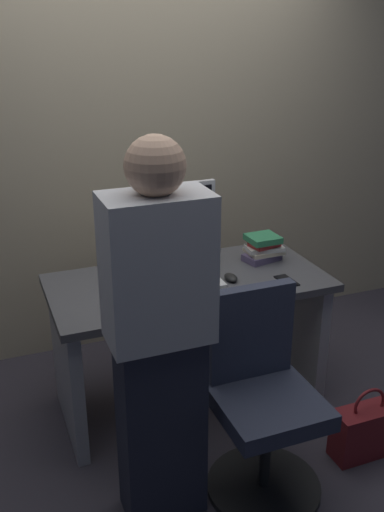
{
  "coord_description": "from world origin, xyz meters",
  "views": [
    {
      "loc": [
        -0.98,
        -2.56,
        1.99
      ],
      "look_at": [
        0.0,
        -0.05,
        0.9
      ],
      "focal_mm": 40.62,
      "sensor_mm": 36.0,
      "label": 1
    }
  ],
  "objects_px": {
    "desk": "(189,319)",
    "keyboard": "(183,288)",
    "cell_phone": "(287,281)",
    "handbag": "(366,430)",
    "mouse": "(231,277)",
    "cup_near_keyboard": "(124,297)",
    "office_chair": "(262,404)",
    "monitor": "(168,221)",
    "book_stack": "(263,248)",
    "person_at_desk": "(159,340)"
  },
  "relations": [
    {
      "from": "monitor",
      "to": "cell_phone",
      "type": "distance_m",
      "value": 0.7
    },
    {
      "from": "keyboard",
      "to": "mouse",
      "type": "relative_size",
      "value": 4.3
    },
    {
      "from": "monitor",
      "to": "handbag",
      "type": "distance_m",
      "value": 1.45
    },
    {
      "from": "desk",
      "to": "monitor",
      "type": "relative_size",
      "value": 2.66
    },
    {
      "from": "office_chair",
      "to": "handbag",
      "type": "relative_size",
      "value": 2.49
    },
    {
      "from": "office_chair",
      "to": "person_at_desk",
      "type": "bearing_deg",
      "value": 177.9
    },
    {
      "from": "cup_near_keyboard",
      "to": "book_stack",
      "type": "relative_size",
      "value": 0.42
    },
    {
      "from": "office_chair",
      "to": "monitor",
      "type": "xyz_separation_m",
      "value": [
        -0.11,
        0.91,
        0.58
      ]
    },
    {
      "from": "mouse",
      "to": "cell_phone",
      "type": "distance_m",
      "value": 0.29
    },
    {
      "from": "desk",
      "to": "person_at_desk",
      "type": "distance_m",
      "value": 0.84
    },
    {
      "from": "desk",
      "to": "handbag",
      "type": "bearing_deg",
      "value": -47.88
    },
    {
      "from": "person_at_desk",
      "to": "office_chair",
      "type": "bearing_deg",
      "value": -2.1
    },
    {
      "from": "office_chair",
      "to": "cell_phone",
      "type": "distance_m",
      "value": 0.7
    },
    {
      "from": "office_chair",
      "to": "desk",
      "type": "bearing_deg",
      "value": 96.35
    },
    {
      "from": "mouse",
      "to": "cell_phone",
      "type": "relative_size",
      "value": 0.69
    },
    {
      "from": "monitor",
      "to": "mouse",
      "type": "bearing_deg",
      "value": -52.81
    },
    {
      "from": "keyboard",
      "to": "cup_near_keyboard",
      "type": "distance_m",
      "value": 0.33
    },
    {
      "from": "handbag",
      "to": "desk",
      "type": "bearing_deg",
      "value": 132.12
    },
    {
      "from": "keyboard",
      "to": "cell_phone",
      "type": "xyz_separation_m",
      "value": [
        0.53,
        -0.1,
        -0.01
      ]
    },
    {
      "from": "desk",
      "to": "monitor",
      "type": "distance_m",
      "value": 0.54
    },
    {
      "from": "keyboard",
      "to": "cup_near_keyboard",
      "type": "bearing_deg",
      "value": -167.13
    },
    {
      "from": "cell_phone",
      "to": "handbag",
      "type": "distance_m",
      "value": 0.83
    },
    {
      "from": "desk",
      "to": "office_chair",
      "type": "height_order",
      "value": "office_chair"
    },
    {
      "from": "person_at_desk",
      "to": "handbag",
      "type": "height_order",
      "value": "person_at_desk"
    },
    {
      "from": "keyboard",
      "to": "mouse",
      "type": "height_order",
      "value": "mouse"
    },
    {
      "from": "cell_phone",
      "to": "mouse",
      "type": "bearing_deg",
      "value": 153.92
    },
    {
      "from": "person_at_desk",
      "to": "book_stack",
      "type": "bearing_deg",
      "value": 41.85
    },
    {
      "from": "desk",
      "to": "keyboard",
      "type": "distance_m",
      "value": 0.27
    },
    {
      "from": "person_at_desk",
      "to": "cell_phone",
      "type": "distance_m",
      "value": 0.97
    },
    {
      "from": "person_at_desk",
      "to": "book_stack",
      "type": "height_order",
      "value": "person_at_desk"
    },
    {
      "from": "book_stack",
      "to": "mouse",
      "type": "bearing_deg",
      "value": -146.62
    },
    {
      "from": "office_chair",
      "to": "keyboard",
      "type": "xyz_separation_m",
      "value": [
        -0.15,
        0.59,
        0.33
      ]
    },
    {
      "from": "mouse",
      "to": "book_stack",
      "type": "distance_m",
      "value": 0.34
    },
    {
      "from": "desk",
      "to": "person_at_desk",
      "type": "bearing_deg",
      "value": -119.37
    },
    {
      "from": "keyboard",
      "to": "handbag",
      "type": "xyz_separation_m",
      "value": [
        0.72,
        -0.62,
        -0.62
      ]
    },
    {
      "from": "desk",
      "to": "mouse",
      "type": "distance_m",
      "value": 0.33
    },
    {
      "from": "mouse",
      "to": "handbag",
      "type": "relative_size",
      "value": 0.26
    },
    {
      "from": "cup_near_keyboard",
      "to": "cell_phone",
      "type": "relative_size",
      "value": 0.67
    },
    {
      "from": "cell_phone",
      "to": "handbag",
      "type": "relative_size",
      "value": 0.38
    },
    {
      "from": "person_at_desk",
      "to": "cup_near_keyboard",
      "type": "xyz_separation_m",
      "value": [
        -0.01,
        0.51,
        -0.04
      ]
    },
    {
      "from": "handbag",
      "to": "cell_phone",
      "type": "bearing_deg",
      "value": 110.3
    },
    {
      "from": "monitor",
      "to": "book_stack",
      "type": "height_order",
      "value": "monitor"
    },
    {
      "from": "cell_phone",
      "to": "handbag",
      "type": "bearing_deg",
      "value": -71.93
    },
    {
      "from": "person_at_desk",
      "to": "keyboard",
      "type": "relative_size",
      "value": 3.81
    },
    {
      "from": "person_at_desk",
      "to": "book_stack",
      "type": "distance_m",
      "value": 1.16
    },
    {
      "from": "office_chair",
      "to": "book_stack",
      "type": "xyz_separation_m",
      "value": [
        0.41,
        0.79,
        0.39
      ]
    },
    {
      "from": "keyboard",
      "to": "monitor",
      "type": "bearing_deg",
      "value": 84.06
    },
    {
      "from": "mouse",
      "to": "handbag",
      "type": "bearing_deg",
      "value": -54.29
    },
    {
      "from": "office_chair",
      "to": "cell_phone",
      "type": "relative_size",
      "value": 6.53
    },
    {
      "from": "person_at_desk",
      "to": "cup_near_keyboard",
      "type": "height_order",
      "value": "person_at_desk"
    }
  ]
}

